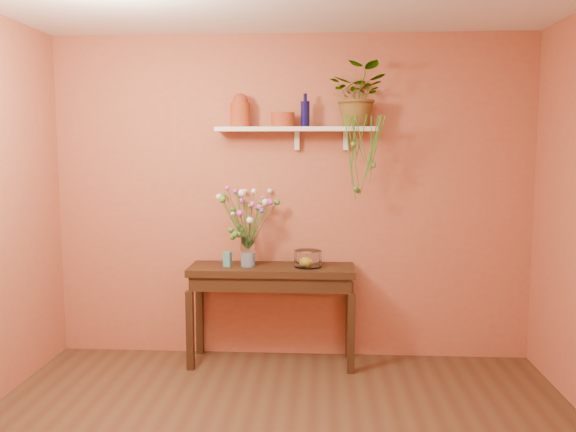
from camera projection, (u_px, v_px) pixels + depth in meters
The scene contains 13 objects.
room at pixel (270, 231), 2.96m from camera, with size 4.04×4.04×2.70m.
sideboard at pixel (272, 280), 4.80m from camera, with size 1.34×0.43×0.81m.
wall_shelf at pixel (298, 130), 4.75m from camera, with size 1.30×0.24×0.19m.
terracotta_jug at pixel (240, 111), 4.76m from camera, with size 0.21×0.21×0.27m.
terracotta_pot at pixel (283, 120), 4.73m from camera, with size 0.19×0.19×0.12m, color #AA431C.
blue_bottle at pixel (305, 113), 4.72m from camera, with size 0.09×0.09×0.27m.
spider_plant at pixel (359, 95), 4.67m from camera, with size 0.45×0.39×0.50m, color #437B28.
plant_fronds at pixel (361, 160), 4.58m from camera, with size 0.32×0.23×0.66m.
glass_vase at pixel (248, 254), 4.77m from camera, with size 0.12×0.12×0.24m.
bouquet at pixel (247, 210), 4.73m from camera, with size 0.51×0.60×0.53m.
glass_bowl at pixel (308, 259), 4.75m from camera, with size 0.22×0.22×0.13m.
lemon at pixel (306, 262), 4.74m from camera, with size 0.08×0.08×0.08m, color yellow.
carton at pixel (227, 259), 4.77m from camera, with size 0.06×0.04×0.12m, color teal.
Camera 1 is at (0.26, -2.92, 1.77)m, focal length 36.69 mm.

